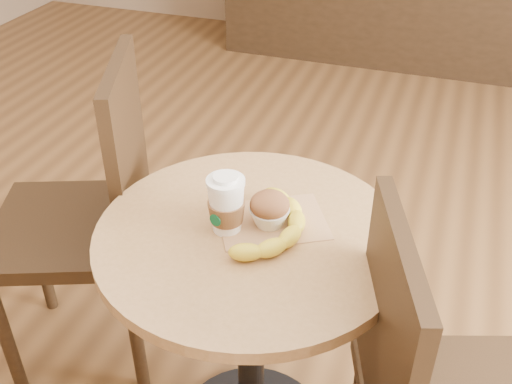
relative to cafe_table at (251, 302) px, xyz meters
The scene contains 6 objects.
cafe_table is the anchor object (origin of this frame).
chair_left 0.58m from the cafe_table, 162.72° to the left, with size 0.57×0.57×1.00m.
kraft_bag 0.23m from the cafe_table, 54.03° to the left, with size 0.24×0.18×0.00m, color #A87B51.
coffee_cup 0.29m from the cafe_table, 169.62° to the right, with size 0.08×0.09×0.14m.
muffin 0.27m from the cafe_table, 47.99° to the left, with size 0.09×0.09×0.08m.
banana 0.25m from the cafe_table, ahead, with size 0.15×0.29×0.04m, color yellow, non-canonical shape.
Camera 1 is at (0.46, -0.95, 1.57)m, focal length 42.00 mm.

